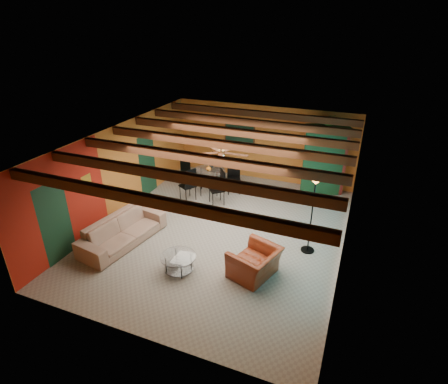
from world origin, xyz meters
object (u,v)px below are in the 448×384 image
at_px(dining_table, 209,177).
at_px(vase, 209,159).
at_px(coffee_table, 179,263).
at_px(armchair, 255,263).
at_px(floor_lamp, 312,215).
at_px(sofa, 123,231).
at_px(armoire, 324,161).
at_px(potted_plant, 330,121).

height_order(dining_table, vase, vase).
bearing_deg(coffee_table, vase, 104.30).
distance_m(armchair, floor_lamp, 1.89).
height_order(sofa, vase, vase).
bearing_deg(vase, coffee_table, -75.70).
bearing_deg(armoire, potted_plant, 0.00).
xyz_separation_m(coffee_table, potted_plant, (2.48, 5.68, 2.25)).
distance_m(sofa, dining_table, 3.72).
bearing_deg(sofa, vase, -4.46).
xyz_separation_m(sofa, armoire, (4.42, 5.16, 0.76)).
bearing_deg(coffee_table, armchair, 17.01).
height_order(armchair, armoire, armoire).
height_order(sofa, floor_lamp, floor_lamp).
distance_m(armchair, coffee_table, 1.79).
xyz_separation_m(coffee_table, floor_lamp, (2.69, 1.97, 0.84)).
height_order(sofa, coffee_table, sofa).
bearing_deg(floor_lamp, dining_table, 150.02).
height_order(sofa, armoire, armoire).
distance_m(sofa, armoire, 6.84).
bearing_deg(potted_plant, sofa, -130.62).
height_order(coffee_table, vase, vase).
bearing_deg(armchair, potted_plant, -170.69).
height_order(dining_table, potted_plant, potted_plant).
relative_size(armchair, vase, 5.97).
relative_size(coffee_table, dining_table, 0.39).
bearing_deg(sofa, dining_table, -4.46).
relative_size(sofa, vase, 13.45).
xyz_separation_m(dining_table, potted_plant, (3.53, 1.55, 1.90)).
bearing_deg(dining_table, sofa, -103.86).
xyz_separation_m(armchair, potted_plant, (0.77, 5.16, 2.11)).
bearing_deg(dining_table, vase, 0.00).
bearing_deg(armchair, floor_lamp, 163.62).
bearing_deg(vase, armchair, -52.61).
xyz_separation_m(floor_lamp, vase, (-3.75, 2.16, 0.17)).
relative_size(armchair, coffee_table, 1.28).
height_order(armoire, vase, armoire).
bearing_deg(floor_lamp, potted_plant, 93.29).
relative_size(armchair, armoire, 0.48).
distance_m(floor_lamp, vase, 4.33).
xyz_separation_m(dining_table, armoire, (3.53, 1.55, 0.55)).
distance_m(armchair, potted_plant, 5.63).
bearing_deg(armoire, sofa, -152.66).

